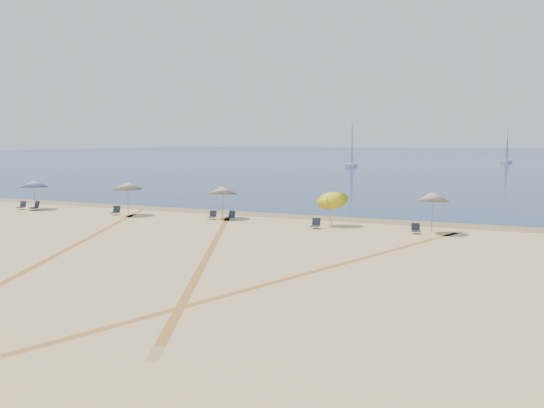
{
  "coord_description": "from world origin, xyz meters",
  "views": [
    {
      "loc": [
        15.13,
        -15.01,
        5.58
      ],
      "look_at": [
        0.0,
        20.0,
        1.3
      ],
      "focal_mm": 37.61,
      "sensor_mm": 36.0,
      "label": 1
    }
  ],
  "objects_px": {
    "umbrella_4": "(433,196)",
    "chair_0": "(22,206)",
    "umbrella_3": "(332,197)",
    "chair_5": "(316,224)",
    "umbrella_1": "(128,186)",
    "sailboat_0": "(507,153)",
    "chair_6": "(416,229)",
    "chair_4": "(231,216)",
    "sailboat_2": "(352,153)",
    "chair_1": "(35,206)",
    "chair_2": "(116,211)",
    "umbrella_0": "(34,184)",
    "umbrella_2": "(222,190)",
    "chair_3": "(212,215)"
  },
  "relations": [
    {
      "from": "umbrella_0",
      "to": "umbrella_2",
      "type": "relative_size",
      "value": 1.02
    },
    {
      "from": "chair_2",
      "to": "chair_0",
      "type": "bearing_deg",
      "value": 167.79
    },
    {
      "from": "chair_1",
      "to": "chair_2",
      "type": "xyz_separation_m",
      "value": [
        7.76,
        0.28,
        -0.03
      ]
    },
    {
      "from": "umbrella_1",
      "to": "chair_1",
      "type": "xyz_separation_m",
      "value": [
        -8.59,
        -0.68,
        -1.87
      ]
    },
    {
      "from": "umbrella_0",
      "to": "sailboat_2",
      "type": "distance_m",
      "value": 82.16
    },
    {
      "from": "umbrella_3",
      "to": "chair_4",
      "type": "height_order",
      "value": "umbrella_3"
    },
    {
      "from": "sailboat_0",
      "to": "chair_6",
      "type": "bearing_deg",
      "value": -79.3
    },
    {
      "from": "chair_1",
      "to": "sailboat_2",
      "type": "height_order",
      "value": "sailboat_2"
    },
    {
      "from": "umbrella_2",
      "to": "chair_3",
      "type": "xyz_separation_m",
      "value": [
        -0.4,
        -0.79,
        -1.75
      ]
    },
    {
      "from": "chair_0",
      "to": "chair_5",
      "type": "xyz_separation_m",
      "value": [
        25.21,
        -0.06,
        0.0
      ]
    },
    {
      "from": "umbrella_4",
      "to": "chair_0",
      "type": "bearing_deg",
      "value": -177.86
    },
    {
      "from": "chair_4",
      "to": "sailboat_2",
      "type": "height_order",
      "value": "sailboat_2"
    },
    {
      "from": "umbrella_2",
      "to": "chair_3",
      "type": "bearing_deg",
      "value": -116.88
    },
    {
      "from": "chair_1",
      "to": "chair_3",
      "type": "height_order",
      "value": "chair_1"
    },
    {
      "from": "umbrella_1",
      "to": "chair_6",
      "type": "bearing_deg",
      "value": -0.69
    },
    {
      "from": "umbrella_3",
      "to": "chair_0",
      "type": "bearing_deg",
      "value": -176.67
    },
    {
      "from": "chair_1",
      "to": "chair_2",
      "type": "height_order",
      "value": "chair_1"
    },
    {
      "from": "umbrella_4",
      "to": "sailboat_2",
      "type": "distance_m",
      "value": 86.02
    },
    {
      "from": "umbrella_0",
      "to": "chair_3",
      "type": "xyz_separation_m",
      "value": [
        16.31,
        0.48,
        -1.8
      ]
    },
    {
      "from": "chair_5",
      "to": "sailboat_0",
      "type": "distance_m",
      "value": 117.48
    },
    {
      "from": "umbrella_3",
      "to": "chair_1",
      "type": "relative_size",
      "value": 3.11
    },
    {
      "from": "sailboat_2",
      "to": "umbrella_4",
      "type": "bearing_deg",
      "value": -77.44
    },
    {
      "from": "chair_1",
      "to": "chair_2",
      "type": "relative_size",
      "value": 1.13
    },
    {
      "from": "chair_2",
      "to": "chair_6",
      "type": "xyz_separation_m",
      "value": [
        22.18,
        0.14,
        -0.02
      ]
    },
    {
      "from": "umbrella_4",
      "to": "chair_0",
      "type": "height_order",
      "value": "umbrella_4"
    },
    {
      "from": "chair_1",
      "to": "sailboat_2",
      "type": "distance_m",
      "value": 82.81
    },
    {
      "from": "umbrella_2",
      "to": "umbrella_4",
      "type": "relative_size",
      "value": 0.93
    },
    {
      "from": "chair_1",
      "to": "chair_4",
      "type": "height_order",
      "value": "chair_1"
    },
    {
      "from": "chair_3",
      "to": "chair_5",
      "type": "height_order",
      "value": "chair_5"
    },
    {
      "from": "umbrella_4",
      "to": "umbrella_3",
      "type": "bearing_deg",
      "value": 177.38
    },
    {
      "from": "chair_4",
      "to": "sailboat_2",
      "type": "bearing_deg",
      "value": 105.18
    },
    {
      "from": "umbrella_1",
      "to": "sailboat_0",
      "type": "distance_m",
      "value": 118.87
    },
    {
      "from": "chair_0",
      "to": "sailboat_0",
      "type": "height_order",
      "value": "sailboat_0"
    },
    {
      "from": "umbrella_0",
      "to": "chair_1",
      "type": "height_order",
      "value": "umbrella_0"
    },
    {
      "from": "chair_1",
      "to": "sailboat_0",
      "type": "xyz_separation_m",
      "value": [
        32.82,
        117.05,
        2.22
      ]
    },
    {
      "from": "chair_1",
      "to": "chair_4",
      "type": "bearing_deg",
      "value": 21.47
    },
    {
      "from": "chair_0",
      "to": "umbrella_1",
      "type": "bearing_deg",
      "value": -3.64
    },
    {
      "from": "umbrella_2",
      "to": "chair_2",
      "type": "height_order",
      "value": "umbrella_2"
    },
    {
      "from": "umbrella_1",
      "to": "chair_3",
      "type": "distance_m",
      "value": 7.27
    },
    {
      "from": "chair_6",
      "to": "sailboat_0",
      "type": "relative_size",
      "value": 0.08
    },
    {
      "from": "umbrella_0",
      "to": "chair_1",
      "type": "distance_m",
      "value": 2.0
    },
    {
      "from": "chair_0",
      "to": "chair_6",
      "type": "bearing_deg",
      "value": -6.7
    },
    {
      "from": "umbrella_2",
      "to": "chair_3",
      "type": "relative_size",
      "value": 3.67
    },
    {
      "from": "chair_3",
      "to": "sailboat_2",
      "type": "bearing_deg",
      "value": 90.57
    },
    {
      "from": "umbrella_2",
      "to": "chair_0",
      "type": "relative_size",
      "value": 3.41
    },
    {
      "from": "chair_3",
      "to": "chair_5",
      "type": "distance_m",
      "value": 8.26
    },
    {
      "from": "umbrella_3",
      "to": "sailboat_0",
      "type": "height_order",
      "value": "sailboat_0"
    },
    {
      "from": "umbrella_3",
      "to": "chair_5",
      "type": "bearing_deg",
      "value": -109.18
    },
    {
      "from": "umbrella_4",
      "to": "chair_2",
      "type": "height_order",
      "value": "umbrella_4"
    },
    {
      "from": "umbrella_1",
      "to": "chair_0",
      "type": "height_order",
      "value": "umbrella_1"
    }
  ]
}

